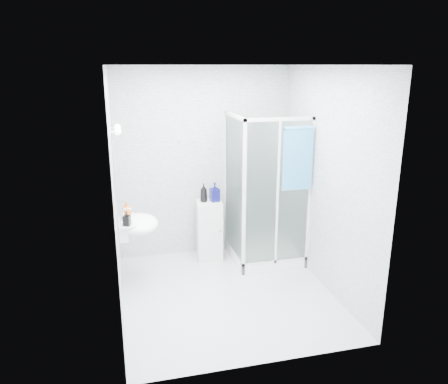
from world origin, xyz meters
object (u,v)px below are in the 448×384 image
object	(u,v)px
hand_towel	(298,157)
soap_dispenser_black	(127,218)
wall_basin	(137,224)
shampoo_bottle_b	(215,192)
shower_enclosure	(261,230)
storage_cabinet	(209,230)
soap_dispenser_orange	(127,209)
shampoo_bottle_a	(204,193)

from	to	relation	value
hand_towel	soap_dispenser_black	size ratio (longest dim) A/B	4.62
wall_basin	shampoo_bottle_b	distance (m)	1.24
shower_enclosure	storage_cabinet	xyz separation A→B (m)	(-0.66, 0.27, -0.04)
storage_cabinet	shampoo_bottle_b	world-z (taller)	shampoo_bottle_b
soap_dispenser_orange	storage_cabinet	bearing A→B (deg)	21.01
storage_cabinet	shampoo_bottle_a	distance (m)	0.54
wall_basin	soap_dispenser_black	size ratio (longest dim) A/B	3.30
shampoo_bottle_a	soap_dispenser_black	xyz separation A→B (m)	(-1.04, -0.80, 0.00)
shampoo_bottle_a	shampoo_bottle_b	world-z (taller)	shampoo_bottle_b
hand_towel	soap_dispenser_orange	size ratio (longest dim) A/B	4.83
shower_enclosure	shampoo_bottle_a	xyz separation A→B (m)	(-0.73, 0.29, 0.50)
hand_towel	storage_cabinet	bearing A→B (deg)	145.04
shower_enclosure	wall_basin	distance (m)	1.72
soap_dispenser_black	shampoo_bottle_b	bearing A→B (deg)	33.48
storage_cabinet	shower_enclosure	bearing A→B (deg)	-17.13
shower_enclosure	wall_basin	xyz separation A→B (m)	(-1.66, -0.32, 0.35)
shampoo_bottle_b	soap_dispenser_orange	size ratio (longest dim) A/B	1.60
soap_dispenser_orange	soap_dispenser_black	xyz separation A→B (m)	(-0.01, -0.36, 0.00)
wall_basin	soap_dispenser_orange	xyz separation A→B (m)	(-0.10, 0.17, 0.15)
shampoo_bottle_b	wall_basin	bearing A→B (deg)	-151.09
shower_enclosure	shampoo_bottle_a	world-z (taller)	shower_enclosure
shampoo_bottle_b	soap_dispenser_black	xyz separation A→B (m)	(-1.19, -0.79, -0.00)
shower_enclosure	hand_towel	xyz separation A→B (m)	(0.31, -0.40, 1.08)
storage_cabinet	shampoo_bottle_a	size ratio (longest dim) A/B	3.21
wall_basin	storage_cabinet	bearing A→B (deg)	30.50
wall_basin	shampoo_bottle_b	xyz separation A→B (m)	(1.08, 0.60, 0.15)
shampoo_bottle_a	soap_dispenser_black	size ratio (longest dim) A/B	1.51
storage_cabinet	shampoo_bottle_b	xyz separation A→B (m)	(0.08, 0.01, 0.54)
hand_towel	wall_basin	bearing A→B (deg)	177.52
shower_enclosure	soap_dispenser_black	size ratio (longest dim) A/B	11.78
shampoo_bottle_a	soap_dispenser_orange	size ratio (longest dim) A/B	1.58
storage_cabinet	soap_dispenser_black	world-z (taller)	soap_dispenser_black
storage_cabinet	shampoo_bottle_b	size ratio (longest dim) A/B	3.15
soap_dispenser_orange	shampoo_bottle_a	bearing A→B (deg)	23.14
shampoo_bottle_a	shampoo_bottle_b	xyz separation A→B (m)	(0.15, -0.01, 0.00)
storage_cabinet	hand_towel	distance (m)	1.62
shower_enclosure	hand_towel	world-z (taller)	shower_enclosure
soap_dispenser_orange	shower_enclosure	bearing A→B (deg)	4.89
shampoo_bottle_a	shower_enclosure	bearing A→B (deg)	-21.75
shampoo_bottle_b	soap_dispenser_orange	xyz separation A→B (m)	(-1.18, -0.43, -0.01)
wall_basin	shampoo_bottle_b	bearing A→B (deg)	28.91
soap_dispenser_orange	soap_dispenser_black	size ratio (longest dim) A/B	0.96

